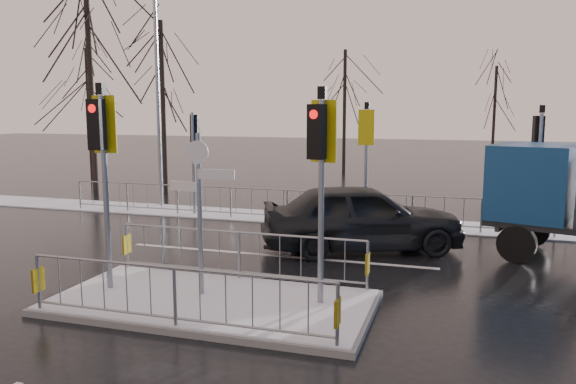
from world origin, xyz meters
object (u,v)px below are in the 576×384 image
(traffic_island, at_px, (211,286))
(flatbed_truck, at_px, (569,200))
(car_far_lane, at_px, (362,217))
(street_lamp_left, at_px, (159,86))

(traffic_island, xyz_separation_m, flatbed_truck, (6.91, 5.58, 1.09))
(car_far_lane, height_order, flatbed_truck, flatbed_truck)
(car_far_lane, distance_m, flatbed_truck, 5.02)
(car_far_lane, relative_size, flatbed_truck, 0.81)
(car_far_lane, relative_size, street_lamp_left, 0.63)
(traffic_island, height_order, flatbed_truck, traffic_island)
(car_far_lane, height_order, street_lamp_left, street_lamp_left)
(flatbed_truck, xyz_separation_m, street_lamp_left, (-13.33, 3.91, 3.01))
(traffic_island, height_order, car_far_lane, traffic_island)
(car_far_lane, xyz_separation_m, street_lamp_left, (-8.39, 4.48, 3.61))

